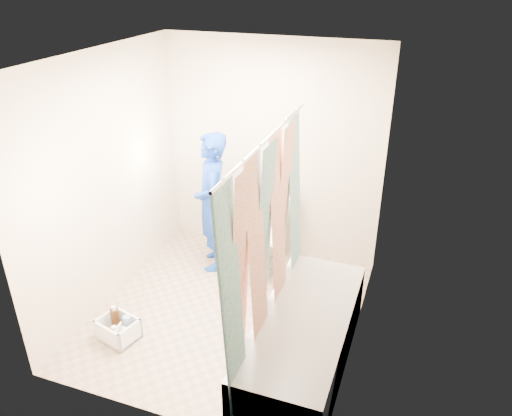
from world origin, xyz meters
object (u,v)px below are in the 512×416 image
(bathtub, at_px, (303,339))
(cleaning_caddy, at_px, (119,330))
(toilet, at_px, (263,237))
(plumber, at_px, (212,202))

(bathtub, relative_size, cleaning_caddy, 4.45)
(toilet, height_order, plumber, plumber)
(toilet, xyz_separation_m, plumber, (-0.55, -0.07, 0.35))
(cleaning_caddy, bearing_deg, plumber, 92.95)
(bathtub, xyz_separation_m, toilet, (-0.78, 1.24, 0.15))
(bathtub, height_order, cleaning_caddy, bathtub)
(cleaning_caddy, bearing_deg, bathtub, 23.74)
(bathtub, bearing_deg, toilet, 122.20)
(plumber, distance_m, cleaning_caddy, 1.60)
(toilet, bearing_deg, bathtub, -53.49)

